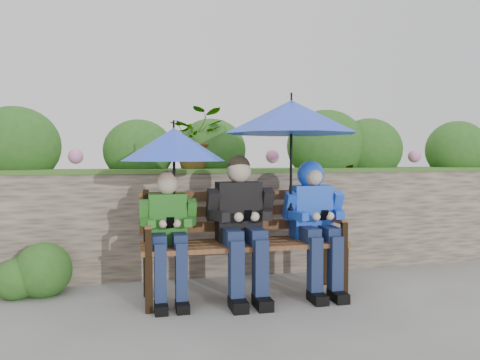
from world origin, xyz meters
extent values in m
plane|color=#66645C|center=(0.00, 0.00, 0.00)|extent=(60.00, 60.00, 0.00)
cube|color=#524941|center=(0.00, 0.75, 0.50)|extent=(8.00, 0.40, 1.00)
cube|color=#42622F|center=(0.00, 0.75, 1.01)|extent=(8.00, 0.42, 0.04)
cube|color=#42622F|center=(0.00, 1.95, 0.48)|extent=(8.00, 2.00, 0.96)
ellipsoid|color=#24541C|center=(-1.97, 1.00, 1.25)|extent=(0.83, 0.67, 0.75)
ellipsoid|color=#24541C|center=(-0.83, 0.95, 1.21)|extent=(0.69, 0.55, 0.62)
ellipsoid|color=#24541C|center=(-0.09, 1.00, 1.22)|extent=(0.72, 0.58, 0.65)
ellipsoid|color=#24541C|center=(1.19, 1.02, 1.26)|extent=(0.88, 0.71, 0.79)
ellipsoid|color=#24541C|center=(1.70, 1.00, 1.23)|extent=(0.77, 0.61, 0.69)
ellipsoid|color=#24541C|center=(2.74, 0.87, 1.22)|extent=(0.74, 0.59, 0.66)
sphere|color=pink|center=(-1.41, 0.85, 1.15)|extent=(0.14, 0.14, 0.14)
sphere|color=pink|center=(0.52, 0.85, 1.15)|extent=(0.14, 0.14, 0.14)
sphere|color=pink|center=(2.17, 0.85, 1.15)|extent=(0.14, 0.14, 0.14)
imported|color=#24541C|center=(-0.28, 0.85, 1.33)|extent=(0.54, 0.47, 0.60)
imported|color=#24541C|center=(1.32, 0.85, 1.30)|extent=(0.31, 0.31, 0.55)
sphere|color=#24541C|center=(-1.63, 0.35, 0.20)|extent=(0.47, 0.47, 0.47)
sphere|color=#24541C|center=(-1.83, 0.30, 0.15)|extent=(0.34, 0.34, 0.34)
cube|color=black|center=(-0.79, -0.32, 0.21)|extent=(0.06, 0.06, 0.42)
cube|color=black|center=(-0.79, 0.09, 0.21)|extent=(0.06, 0.06, 0.42)
cube|color=black|center=(0.77, -0.32, 0.21)|extent=(0.06, 0.06, 0.42)
cube|color=black|center=(0.77, 0.09, 0.21)|extent=(0.06, 0.06, 0.42)
cube|color=brown|center=(-0.01, -0.29, 0.43)|extent=(1.67, 0.09, 0.04)
cube|color=brown|center=(-0.01, -0.17, 0.43)|extent=(1.67, 0.09, 0.04)
cube|color=brown|center=(-0.01, -0.05, 0.43)|extent=(1.67, 0.09, 0.04)
cube|color=brown|center=(-0.01, 0.07, 0.43)|extent=(1.67, 0.09, 0.04)
cube|color=black|center=(-0.79, 0.11, 0.65)|extent=(0.05, 0.05, 0.46)
cube|color=brown|center=(-0.79, -0.12, 0.62)|extent=(0.05, 0.43, 0.04)
cube|color=black|center=(-0.79, -0.32, 0.52)|extent=(0.05, 0.05, 0.20)
cube|color=black|center=(0.77, 0.11, 0.65)|extent=(0.05, 0.05, 0.46)
cube|color=brown|center=(0.77, -0.12, 0.62)|extent=(0.05, 0.43, 0.04)
cube|color=black|center=(0.77, -0.32, 0.52)|extent=(0.05, 0.05, 0.20)
cube|color=brown|center=(-0.01, 0.12, 0.56)|extent=(1.67, 0.03, 0.08)
cube|color=brown|center=(-0.01, 0.12, 0.68)|extent=(1.67, 0.03, 0.08)
cube|color=brown|center=(-0.01, 0.12, 0.81)|extent=(1.67, 0.03, 0.08)
cube|color=#1E781A|center=(-0.62, -0.02, 0.65)|extent=(0.30, 0.17, 0.40)
sphere|color=#C1AA8E|center=(-0.62, -0.04, 0.93)|extent=(0.17, 0.17, 0.17)
sphere|color=tan|center=(-0.62, -0.03, 0.96)|extent=(0.16, 0.16, 0.16)
cube|color=#1E2542|center=(-0.70, -0.16, 0.51)|extent=(0.10, 0.28, 0.10)
cube|color=#1E2542|center=(-0.70, -0.30, 0.25)|extent=(0.09, 0.10, 0.51)
cube|color=black|center=(-0.70, -0.35, 0.03)|extent=(0.10, 0.19, 0.07)
cube|color=#1E2542|center=(-0.55, -0.16, 0.51)|extent=(0.10, 0.28, 0.10)
cube|color=#1E2542|center=(-0.55, -0.30, 0.25)|extent=(0.09, 0.10, 0.51)
cube|color=black|center=(-0.55, -0.35, 0.03)|extent=(0.10, 0.19, 0.07)
cube|color=#1E781A|center=(-0.81, -0.06, 0.71)|extent=(0.07, 0.16, 0.22)
cube|color=#1E781A|center=(-0.79, -0.17, 0.65)|extent=(0.11, 0.18, 0.06)
sphere|color=#C1AA8E|center=(-0.68, -0.25, 0.65)|extent=(0.06, 0.06, 0.06)
cube|color=#1E781A|center=(-0.44, -0.06, 0.71)|extent=(0.07, 0.16, 0.22)
cube|color=#1E781A|center=(-0.46, -0.17, 0.65)|extent=(0.11, 0.18, 0.06)
sphere|color=#C1AA8E|center=(-0.57, -0.25, 0.65)|extent=(0.06, 0.06, 0.06)
cube|color=black|center=(-0.62, -0.26, 0.65)|extent=(0.06, 0.07, 0.09)
cube|color=black|center=(-0.04, -0.02, 0.70)|extent=(0.36, 0.21, 0.49)
sphere|color=#C1AA8E|center=(-0.04, -0.04, 1.03)|extent=(0.20, 0.20, 0.20)
sphere|color=black|center=(-0.04, -0.03, 1.07)|extent=(0.19, 0.19, 0.19)
cube|color=#1E2542|center=(-0.14, -0.19, 0.52)|extent=(0.13, 0.34, 0.13)
cube|color=#1E2542|center=(-0.14, -0.36, 0.26)|extent=(0.11, 0.12, 0.52)
cube|color=black|center=(-0.14, -0.42, 0.04)|extent=(0.12, 0.23, 0.08)
cube|color=#1E2542|center=(0.05, -0.19, 0.52)|extent=(0.13, 0.34, 0.13)
cube|color=#1E2542|center=(0.05, -0.36, 0.26)|extent=(0.11, 0.12, 0.52)
cube|color=black|center=(0.05, -0.42, 0.04)|extent=(0.12, 0.23, 0.08)
cube|color=black|center=(-0.27, -0.07, 0.76)|extent=(0.08, 0.19, 0.27)
cube|color=black|center=(-0.24, -0.21, 0.69)|extent=(0.14, 0.22, 0.07)
sphere|color=#C1AA8E|center=(-0.10, -0.30, 0.69)|extent=(0.07, 0.07, 0.07)
cube|color=black|center=(0.19, -0.07, 0.76)|extent=(0.08, 0.19, 0.27)
cube|color=black|center=(0.15, -0.21, 0.69)|extent=(0.14, 0.22, 0.07)
sphere|color=#C1AA8E|center=(0.02, -0.30, 0.69)|extent=(0.07, 0.07, 0.07)
cube|color=black|center=(-0.04, -0.31, 0.70)|extent=(0.06, 0.07, 0.09)
cube|color=blue|center=(0.60, -0.02, 0.68)|extent=(0.33, 0.20, 0.45)
sphere|color=#C1AA8E|center=(0.60, -0.04, 0.99)|extent=(0.19, 0.19, 0.19)
sphere|color=blue|center=(0.60, -0.01, 1.00)|extent=(0.23, 0.23, 0.23)
sphere|color=#C1AA8E|center=(0.60, -0.08, 0.98)|extent=(0.14, 0.14, 0.14)
cube|color=#1E2542|center=(0.51, -0.17, 0.51)|extent=(0.12, 0.31, 0.12)
cube|color=#1E2542|center=(0.51, -0.33, 0.26)|extent=(0.10, 0.11, 0.51)
cube|color=black|center=(0.51, -0.39, 0.04)|extent=(0.11, 0.22, 0.08)
cube|color=#1E2542|center=(0.69, -0.17, 0.51)|extent=(0.12, 0.31, 0.12)
cube|color=#1E2542|center=(0.69, -0.33, 0.26)|extent=(0.10, 0.11, 0.51)
cube|color=black|center=(0.69, -0.39, 0.04)|extent=(0.11, 0.22, 0.08)
cube|color=blue|center=(0.39, -0.07, 0.74)|extent=(0.08, 0.18, 0.25)
cube|color=blue|center=(0.42, -0.19, 0.67)|extent=(0.13, 0.21, 0.07)
sphere|color=#C1AA8E|center=(0.54, -0.28, 0.67)|extent=(0.07, 0.07, 0.07)
cube|color=blue|center=(0.81, -0.07, 0.74)|extent=(0.08, 0.18, 0.25)
cube|color=blue|center=(0.78, -0.19, 0.67)|extent=(0.13, 0.21, 0.07)
sphere|color=#C1AA8E|center=(0.66, -0.28, 0.67)|extent=(0.07, 0.07, 0.07)
cube|color=black|center=(0.60, -0.29, 0.68)|extent=(0.06, 0.07, 0.09)
cone|color=blue|center=(-0.57, -0.06, 1.25)|extent=(0.83, 0.83, 0.26)
cylinder|color=black|center=(-0.57, -0.06, 1.41)|extent=(0.02, 0.02, 0.06)
cylinder|color=black|center=(-0.57, -0.06, 0.97)|extent=(0.02, 0.02, 0.55)
sphere|color=black|center=(-0.57, -0.06, 0.69)|extent=(0.04, 0.04, 0.04)
cone|color=blue|center=(0.38, -0.12, 1.48)|extent=(1.10, 1.10, 0.28)
cylinder|color=black|center=(0.38, -0.12, 1.64)|extent=(0.02, 0.02, 0.06)
cylinder|color=black|center=(0.38, -0.12, 1.09)|extent=(0.02, 0.02, 0.76)
sphere|color=black|center=(0.38, -0.12, 0.71)|extent=(0.04, 0.04, 0.04)
camera|label=1|loc=(-0.91, -3.78, 1.16)|focal=35.00mm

